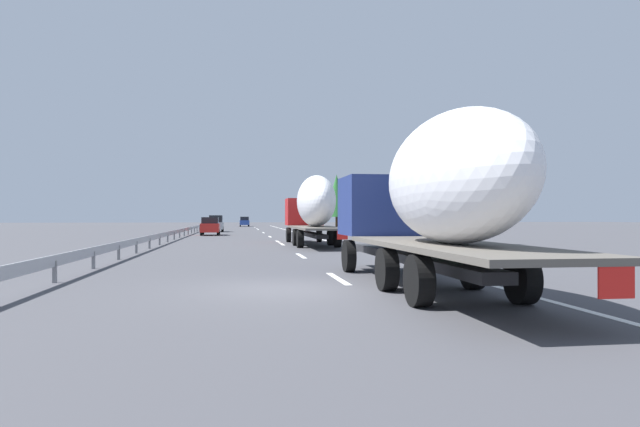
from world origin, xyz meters
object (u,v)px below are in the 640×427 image
object	(u,v)px
car_red_compact	(210,226)
road_sign	(317,212)
truck_trailing	(431,194)
car_blue_sedan	(244,222)
car_silver_hatch	(216,224)
truck_lead	(313,207)

from	to	relation	value
car_red_compact	road_sign	xyz separation A→B (m)	(-0.95, -10.43, 1.41)
truck_trailing	car_blue_sedan	distance (m)	90.82
car_silver_hatch	road_sign	distance (m)	17.07
truck_trailing	car_silver_hatch	distance (m)	55.18
car_red_compact	road_sign	distance (m)	10.57
car_silver_hatch	road_sign	size ratio (longest dim) A/B	1.21
car_blue_sedan	road_sign	distance (m)	50.01
car_red_compact	car_blue_sedan	world-z (taller)	car_blue_sedan
truck_trailing	car_blue_sedan	size ratio (longest dim) A/B	2.94
truck_lead	road_sign	bearing A→B (deg)	-8.95
truck_lead	car_silver_hatch	xyz separation A→B (m)	(33.18, 7.27, -1.44)
car_blue_sedan	truck_trailing	bearing A→B (deg)	-177.82
truck_trailing	road_sign	xyz separation A→B (m)	(41.18, -3.10, -0.04)
truck_lead	truck_trailing	distance (m)	21.50
truck_lead	road_sign	distance (m)	19.93
truck_lead	truck_trailing	size ratio (longest dim) A/B	1.06
car_red_compact	car_silver_hatch	world-z (taller)	car_silver_hatch
truck_trailing	car_red_compact	xyz separation A→B (m)	(42.13, 7.33, -1.45)
truck_lead	car_silver_hatch	world-z (taller)	truck_lead
truck_lead	road_sign	xyz separation A→B (m)	(19.68, -3.10, -0.11)
road_sign	car_red_compact	bearing A→B (deg)	84.81
car_blue_sedan	car_silver_hatch	xyz separation A→B (m)	(-36.05, 3.81, 0.06)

